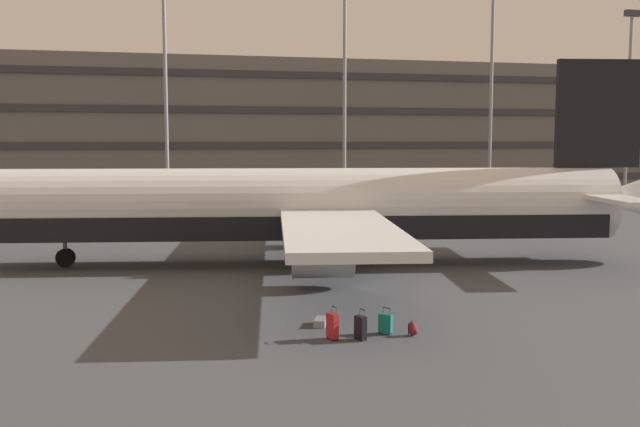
{
  "coord_description": "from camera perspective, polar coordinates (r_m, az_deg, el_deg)",
  "views": [
    {
      "loc": [
        -10.69,
        -36.14,
        6.26
      ],
      "look_at": [
        -3.33,
        -5.56,
        3.0
      ],
      "focal_mm": 40.73,
      "sensor_mm": 36.0,
      "label": 1
    }
  ],
  "objects": [
    {
      "name": "light_mast_right",
      "position": [
        80.63,
        13.36,
        11.81
      ],
      "size": [
        1.8,
        0.5,
        26.03
      ],
      "color": "gray",
      "rests_on": "ground_plane"
    },
    {
      "name": "ground_plane",
      "position": [
        38.2,
        2.92,
        -3.52
      ],
      "size": [
        600.0,
        600.0,
        0.0
      ],
      "primitive_type": "plane",
      "color": "#424449"
    },
    {
      "name": "light_mast_center_left",
      "position": [
        71.97,
        -12.07,
        11.0
      ],
      "size": [
        1.8,
        0.5,
        22.19
      ],
      "color": "gray",
      "rests_on": "ground_plane"
    },
    {
      "name": "light_mast_center_right",
      "position": [
        74.65,
        1.95,
        11.23
      ],
      "size": [
        1.8,
        0.5,
        22.93
      ],
      "color": "gray",
      "rests_on": "ground_plane"
    },
    {
      "name": "suitcase_black",
      "position": [
        23.65,
        5.17,
        -8.58
      ],
      "size": [
        0.47,
        0.44,
        0.85
      ],
      "color": "#147266",
      "rests_on": "ground_plane"
    },
    {
      "name": "light_mast_far_right",
      "position": [
        89.16,
        23.1,
        9.06
      ],
      "size": [
        1.8,
        0.5,
        20.39
      ],
      "color": "gray",
      "rests_on": "ground_plane"
    },
    {
      "name": "suitcase_purple",
      "position": [
        24.64,
        0.05,
        -8.51
      ],
      "size": [
        0.64,
        0.87,
        0.24
      ],
      "color": "gray",
      "rests_on": "ground_plane"
    },
    {
      "name": "terminal_structure",
      "position": [
        84.85,
        -6.33,
        6.65
      ],
      "size": [
        150.69,
        16.7,
        14.79
      ],
      "color": "#605B56",
      "rests_on": "ground_plane"
    },
    {
      "name": "airliner",
      "position": [
        36.03,
        -0.58,
        0.45
      ],
      "size": [
        36.69,
        29.82,
        10.19
      ],
      "color": "silver",
      "rests_on": "ground_plane"
    },
    {
      "name": "backpack_small",
      "position": [
        23.55,
        7.32,
        -9.0
      ],
      "size": [
        0.4,
        0.4,
        0.5
      ],
      "color": "maroon",
      "rests_on": "ground_plane"
    },
    {
      "name": "suitcase_teal",
      "position": [
        22.9,
        0.99,
        -8.82
      ],
      "size": [
        0.33,
        0.48,
        1.05
      ],
      "color": "#B21E23",
      "rests_on": "ground_plane"
    },
    {
      "name": "suitcase_large",
      "position": [
        22.88,
        3.2,
        -8.92
      ],
      "size": [
        0.34,
        0.45,
        0.98
      ],
      "color": "black",
      "rests_on": "ground_plane"
    }
  ]
}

